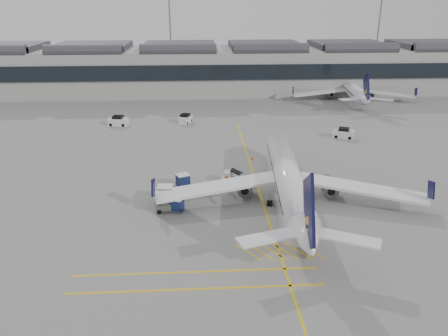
{
  "coord_description": "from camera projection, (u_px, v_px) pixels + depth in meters",
  "views": [
    {
      "loc": [
        2.49,
        -43.28,
        22.96
      ],
      "look_at": [
        5.38,
        5.37,
        4.0
      ],
      "focal_mm": 35.0,
      "sensor_mm": 36.0,
      "label": 1
    }
  ],
  "objects": [
    {
      "name": "belt_loader",
      "position": [
        235.0,
        179.0,
        58.19
      ],
      "size": [
        4.75,
        2.69,
        1.88
      ],
      "rotation": [
        0.0,
        0.0,
        -0.33
      ],
      "color": "silver",
      "rests_on": "ground"
    },
    {
      "name": "service_van_right",
      "position": [
        344.0,
        133.0,
        76.81
      ],
      "size": [
        3.9,
        2.95,
        1.8
      ],
      "rotation": [
        0.0,
        0.0,
        -0.39
      ],
      "color": "silver",
      "rests_on": "ground"
    },
    {
      "name": "baggage_cart_a",
      "position": [
        183.0,
        180.0,
        56.61
      ],
      "size": [
        2.1,
        1.95,
        1.77
      ],
      "rotation": [
        0.0,
        0.0,
        0.43
      ],
      "color": "gray",
      "rests_on": "ground"
    },
    {
      "name": "baggage_cart_d",
      "position": [
        177.0,
        204.0,
        50.16
      ],
      "size": [
        1.89,
        1.74,
        1.61
      ],
      "rotation": [
        0.0,
        0.0,
        -0.38
      ],
      "color": "gray",
      "rests_on": "ground"
    },
    {
      "name": "ramp_agent_a",
      "position": [
        208.0,
        191.0,
        53.9
      ],
      "size": [
        0.71,
        0.67,
        1.64
      ],
      "primitive_type": "imported",
      "rotation": [
        0.0,
        0.0,
        0.62
      ],
      "color": "orange",
      "rests_on": "ground"
    },
    {
      "name": "baggage_cart_c",
      "position": [
        169.0,
        196.0,
        52.05
      ],
      "size": [
        2.08,
        1.89,
        1.8
      ],
      "rotation": [
        0.0,
        0.0,
        -0.34
      ],
      "color": "gray",
      "rests_on": "ground"
    },
    {
      "name": "ramp_agent_b",
      "position": [
        226.0,
        183.0,
        55.88
      ],
      "size": [
        1.04,
        0.88,
        1.88
      ],
      "primitive_type": "imported",
      "rotation": [
        0.0,
        0.0,
        3.35
      ],
      "color": "orange",
      "rests_on": "ground"
    },
    {
      "name": "pushback_tug",
      "position": [
        166.0,
        206.0,
        50.41
      ],
      "size": [
        2.56,
        1.79,
        1.33
      ],
      "rotation": [
        0.0,
        0.0,
        0.15
      ],
      "color": "#4B4D42",
      "rests_on": "ground"
    },
    {
      "name": "ground",
      "position": [
        179.0,
        220.0,
        48.45
      ],
      "size": [
        220.0,
        220.0,
        0.0
      ],
      "primitive_type": "plane",
      "color": "gray",
      "rests_on": "ground"
    },
    {
      "name": "service_van_left",
      "position": [
        118.0,
        121.0,
        84.28
      ],
      "size": [
        3.98,
        2.51,
        1.9
      ],
      "rotation": [
        0.0,
        0.0,
        -0.19
      ],
      "color": "silver",
      "rests_on": "ground"
    },
    {
      "name": "airliner_main",
      "position": [
        288.0,
        179.0,
        52.27
      ],
      "size": [
        32.26,
        35.36,
        9.4
      ],
      "rotation": [
        0.0,
        0.0,
        -0.08
      ],
      "color": "white",
      "rests_on": "ground"
    },
    {
      "name": "terminal",
      "position": [
        188.0,
        68.0,
        113.14
      ],
      "size": [
        200.0,
        20.45,
        12.4
      ],
      "color": "#9E9E99",
      "rests_on": "ground"
    },
    {
      "name": "airliner_far",
      "position": [
        351.0,
        89.0,
        105.22
      ],
      "size": [
        29.26,
        32.12,
        8.55
      ],
      "rotation": [
        0.0,
        0.0,
        -0.11
      ],
      "color": "white",
      "rests_on": "ground"
    },
    {
      "name": "service_van_mid",
      "position": [
        185.0,
        119.0,
        86.02
      ],
      "size": [
        2.82,
        3.86,
        1.79
      ],
      "rotation": [
        0.0,
        0.0,
        1.22
      ],
      "color": "silver",
      "rests_on": "ground"
    },
    {
      "name": "light_masts",
      "position": [
        182.0,
        31.0,
        123.11
      ],
      "size": [
        113.0,
        0.6,
        25.45
      ],
      "color": "slate",
      "rests_on": "ground"
    },
    {
      "name": "apron_markings",
      "position": [
        256.0,
        183.0,
        58.31
      ],
      "size": [
        0.25,
        60.0,
        0.01
      ],
      "primitive_type": "cube",
      "color": "gold",
      "rests_on": "ground"
    },
    {
      "name": "safety_cone_nose",
      "position": [
        252.0,
        158.0,
        66.68
      ],
      "size": [
        0.37,
        0.37,
        0.51
      ],
      "primitive_type": "cone",
      "color": "#F24C0A",
      "rests_on": "ground"
    },
    {
      "name": "baggage_cart_b",
      "position": [
        166.0,
        193.0,
        52.53
      ],
      "size": [
        2.06,
        1.75,
        2.04
      ],
      "rotation": [
        0.0,
        0.0,
        -0.08
      ],
      "color": "gray",
      "rests_on": "ground"
    },
    {
      "name": "safety_cone_engine",
      "position": [
        291.0,
        181.0,
        58.07
      ],
      "size": [
        0.34,
        0.34,
        0.47
      ],
      "primitive_type": "cone",
      "color": "#F24C0A",
      "rests_on": "ground"
    }
  ]
}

